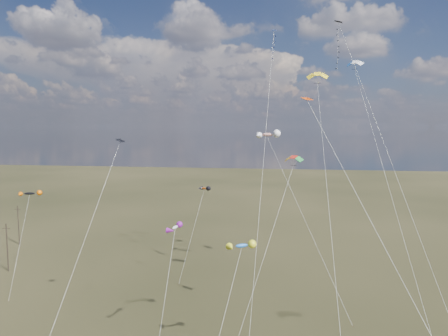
# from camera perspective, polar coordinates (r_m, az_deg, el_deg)

# --- Properties ---
(utility_pole_near) EXTENTS (1.40, 0.20, 8.00)m
(utility_pole_near) POSITION_cam_1_polar(r_m,az_deg,el_deg) (76.06, -28.56, -9.88)
(utility_pole_near) COLOR black
(utility_pole_near) RESTS_ON ground
(utility_pole_far) EXTENTS (1.40, 0.20, 8.00)m
(utility_pole_far) POSITION_cam_1_polar(r_m,az_deg,el_deg) (91.60, -27.30, -7.22)
(utility_pole_far) COLOR black
(utility_pole_far) RESTS_ON ground
(diamond_black_high) EXTENTS (10.12, 27.64, 38.76)m
(diamond_black_high) POSITION_cam_1_polar(r_m,az_deg,el_deg) (59.34, 16.70, 14.74)
(diamond_black_high) COLOR black
(diamond_black_high) RESTS_ON ground
(diamond_navy_tall) EXTENTS (2.08, 26.07, 38.46)m
(diamond_navy_tall) POSITION_cam_1_polar(r_m,az_deg,el_deg) (60.63, 6.90, 14.52)
(diamond_navy_tall) COLOR navy
(diamond_navy_tall) RESTS_ON ground
(diamond_black_mid) EXTENTS (2.38, 18.26, 22.45)m
(diamond_black_mid) POSITION_cam_1_polar(r_m,az_deg,el_deg) (44.07, -17.67, -5.01)
(diamond_black_mid) COLOR black
(diamond_black_mid) RESTS_ON ground
(diamond_orange_center) EXTENTS (13.21, 18.86, 26.51)m
(diamond_orange_center) POSITION_cam_1_polar(r_m,az_deg,el_deg) (32.66, 18.90, -4.38)
(diamond_orange_center) COLOR #E44203
(diamond_orange_center) RESTS_ON ground
(parafoil_yellow) EXTENTS (2.81, 21.66, 31.09)m
(parafoil_yellow) POSITION_cam_1_polar(r_m,az_deg,el_deg) (52.47, 13.23, 12.80)
(parafoil_yellow) COLOR yellow
(parafoil_yellow) RESTS_ON ground
(parafoil_blue_white) EXTENTS (6.78, 23.11, 33.54)m
(parafoil_blue_white) POSITION_cam_1_polar(r_m,az_deg,el_deg) (60.77, 18.25, 14.00)
(parafoil_blue_white) COLOR #1757B3
(parafoil_blue_white) RESTS_ON ground
(parafoil_tricolor) EXTENTS (7.49, 10.27, 20.94)m
(parafoil_tricolor) POSITION_cam_1_polar(r_m,az_deg,el_deg) (45.59, 9.87, 1.40)
(parafoil_tricolor) COLOR gold
(parafoil_tricolor) RESTS_ON ground
(novelty_black_orange) EXTENTS (4.33, 10.41, 13.84)m
(novelty_black_orange) POSITION_cam_1_polar(r_m,az_deg,el_deg) (70.04, -26.03, -3.33)
(novelty_black_orange) COLOR black
(novelty_black_orange) RESTS_ON ground
(novelty_orange_black) EXTENTS (3.74, 8.75, 14.14)m
(novelty_orange_black) POSITION_cam_1_polar(r_m,az_deg,el_deg) (66.25, -2.87, -2.97)
(novelty_orange_black) COLOR #C34C12
(novelty_orange_black) RESTS_ON ground
(novelty_white_purple) EXTENTS (1.32, 13.15, 13.73)m
(novelty_white_purple) POSITION_cam_1_polar(r_m,az_deg,el_deg) (42.44, -7.02, -8.55)
(novelty_white_purple) COLOR silver
(novelty_white_purple) RESTS_ON ground
(novelty_redwhite_stripe) EXTENTS (12.86, 15.63, 23.37)m
(novelty_redwhite_stripe) POSITION_cam_1_polar(r_m,az_deg,el_deg) (61.92, 6.22, 4.71)
(novelty_redwhite_stripe) COLOR red
(novelty_redwhite_stripe) RESTS_ON ground
(novelty_blue_yellow) EXTENTS (4.01, 9.69, 12.60)m
(novelty_blue_yellow) POSITION_cam_1_polar(r_m,az_deg,el_deg) (40.13, 2.51, -11.09)
(novelty_blue_yellow) COLOR blue
(novelty_blue_yellow) RESTS_ON ground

